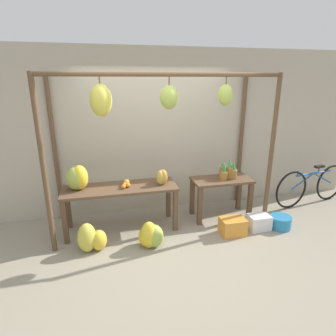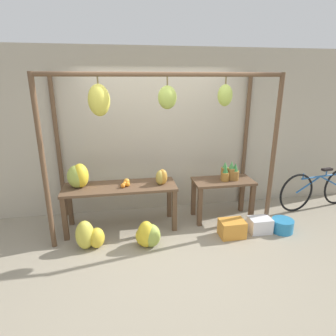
% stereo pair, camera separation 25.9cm
% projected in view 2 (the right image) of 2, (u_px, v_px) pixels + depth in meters
% --- Properties ---
extents(ground_plane, '(20.00, 20.00, 0.00)m').
position_uv_depth(ground_plane, '(170.00, 247.00, 4.01)').
color(ground_plane, gray).
extents(shop_wall_back, '(8.00, 0.08, 2.80)m').
position_uv_depth(shop_wall_back, '(156.00, 133.00, 4.88)').
color(shop_wall_back, '#B2A893').
rests_on(shop_wall_back, ground_plane).
extents(stall_awning, '(3.33, 1.14, 2.38)m').
position_uv_depth(stall_awning, '(155.00, 121.00, 3.94)').
color(stall_awning, brown).
rests_on(stall_awning, ground_plane).
extents(display_table_main, '(1.74, 0.58, 0.71)m').
position_uv_depth(display_table_main, '(120.00, 192.00, 4.37)').
color(display_table_main, brown).
rests_on(display_table_main, ground_plane).
extents(display_table_side, '(0.99, 0.50, 0.69)m').
position_uv_depth(display_table_side, '(223.00, 189.00, 4.70)').
color(display_table_side, brown).
rests_on(display_table_side, ground_plane).
extents(banana_pile_on_table, '(0.40, 0.36, 0.37)m').
position_uv_depth(banana_pile_on_table, '(78.00, 176.00, 4.23)').
color(banana_pile_on_table, yellow).
rests_on(banana_pile_on_table, display_table_main).
extents(orange_pile, '(0.14, 0.23, 0.09)m').
position_uv_depth(orange_pile, '(126.00, 183.00, 4.34)').
color(orange_pile, orange).
rests_on(orange_pile, display_table_main).
extents(pineapple_cluster, '(0.30, 0.20, 0.32)m').
position_uv_depth(pineapple_cluster, '(229.00, 173.00, 4.63)').
color(pineapple_cluster, olive).
rests_on(pineapple_cluster, display_table_side).
extents(banana_pile_ground_left, '(0.48, 0.32, 0.43)m').
position_uv_depth(banana_pile_ground_left, '(89.00, 236.00, 3.93)').
color(banana_pile_ground_left, gold).
rests_on(banana_pile_ground_left, ground_plane).
extents(banana_pile_ground_right, '(0.45, 0.39, 0.40)m').
position_uv_depth(banana_pile_ground_right, '(148.00, 235.00, 3.98)').
color(banana_pile_ground_right, '#9EB247').
rests_on(banana_pile_ground_right, ground_plane).
extents(fruit_crate_white, '(0.37, 0.27, 0.26)m').
position_uv_depth(fruit_crate_white, '(232.00, 228.00, 4.25)').
color(fruit_crate_white, orange).
rests_on(fruit_crate_white, ground_plane).
extents(blue_bucket, '(0.33, 0.33, 0.20)m').
position_uv_depth(blue_bucket, '(282.00, 225.00, 4.40)').
color(blue_bucket, teal).
rests_on(blue_bucket, ground_plane).
extents(parked_bicycle, '(1.70, 0.31, 0.75)m').
position_uv_depth(parked_bicycle, '(319.00, 189.00, 5.15)').
color(parked_bicycle, black).
rests_on(parked_bicycle, ground_plane).
extents(papaya_pile, '(0.25, 0.30, 0.25)m').
position_uv_depth(papaya_pile, '(162.00, 177.00, 4.39)').
color(papaya_pile, gold).
rests_on(papaya_pile, display_table_main).
extents(fruit_crate_purple, '(0.34, 0.25, 0.23)m').
position_uv_depth(fruit_crate_purple, '(260.00, 225.00, 4.38)').
color(fruit_crate_purple, silver).
rests_on(fruit_crate_purple, ground_plane).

